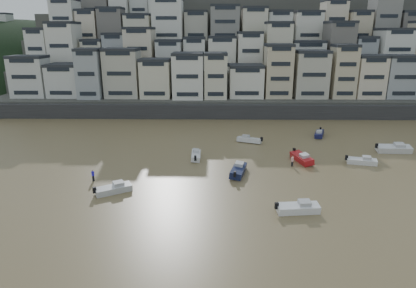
{
  "coord_description": "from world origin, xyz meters",
  "views": [
    {
      "loc": [
        3.04,
        -25.21,
        21.02
      ],
      "look_at": [
        2.12,
        30.0,
        4.0
      ],
      "focal_mm": 32.0,
      "sensor_mm": 36.0,
      "label": 1
    }
  ],
  "objects_px": {
    "person_pink": "(292,161)",
    "boat_d": "(362,160)",
    "boat_j": "(113,188)",
    "boat_g": "(394,148)",
    "boat_f": "(196,155)",
    "boat_e": "(302,157)",
    "boat_h": "(249,139)",
    "person_blue": "(93,175)",
    "boat_i": "(319,133)",
    "boat_c": "(238,169)",
    "boat_a": "(298,207)"
  },
  "relations": [
    {
      "from": "boat_j",
      "to": "boat_g",
      "type": "bearing_deg",
      "value": -9.4
    },
    {
      "from": "boat_a",
      "to": "boat_f",
      "type": "bearing_deg",
      "value": 118.29
    },
    {
      "from": "boat_d",
      "to": "boat_e",
      "type": "xyz_separation_m",
      "value": [
        -9.59,
        1.02,
        0.11
      ]
    },
    {
      "from": "boat_e",
      "to": "person_pink",
      "type": "xyz_separation_m",
      "value": [
        -2.01,
        -2.23,
        0.07
      ]
    },
    {
      "from": "boat_g",
      "to": "boat_h",
      "type": "bearing_deg",
      "value": 169.15
    },
    {
      "from": "boat_f",
      "to": "person_blue",
      "type": "xyz_separation_m",
      "value": [
        -14.43,
        -10.11,
        0.17
      ]
    },
    {
      "from": "person_pink",
      "to": "boat_d",
      "type": "bearing_deg",
      "value": 5.99
    },
    {
      "from": "boat_d",
      "to": "boat_j",
      "type": "bearing_deg",
      "value": -149.36
    },
    {
      "from": "boat_f",
      "to": "person_pink",
      "type": "height_order",
      "value": "person_pink"
    },
    {
      "from": "boat_g",
      "to": "person_blue",
      "type": "height_order",
      "value": "boat_g"
    },
    {
      "from": "boat_h",
      "to": "person_blue",
      "type": "relative_size",
      "value": 2.99
    },
    {
      "from": "boat_f",
      "to": "boat_i",
      "type": "distance_m",
      "value": 28.64
    },
    {
      "from": "boat_d",
      "to": "boat_i",
      "type": "bearing_deg",
      "value": 111.73
    },
    {
      "from": "boat_i",
      "to": "boat_c",
      "type": "bearing_deg",
      "value": -20.15
    },
    {
      "from": "boat_f",
      "to": "boat_i",
      "type": "xyz_separation_m",
      "value": [
        24.84,
        14.25,
        0.01
      ]
    },
    {
      "from": "boat_c",
      "to": "person_pink",
      "type": "xyz_separation_m",
      "value": [
        8.9,
        3.57,
        0.04
      ]
    },
    {
      "from": "boat_g",
      "to": "boat_e",
      "type": "distance_m",
      "value": 18.28
    },
    {
      "from": "boat_f",
      "to": "boat_h",
      "type": "bearing_deg",
      "value": -46.99
    },
    {
      "from": "boat_i",
      "to": "boat_h",
      "type": "bearing_deg",
      "value": -52.86
    },
    {
      "from": "boat_e",
      "to": "boat_i",
      "type": "height_order",
      "value": "boat_e"
    },
    {
      "from": "boat_a",
      "to": "boat_h",
      "type": "height_order",
      "value": "boat_a"
    },
    {
      "from": "boat_a",
      "to": "boat_e",
      "type": "relative_size",
      "value": 0.95
    },
    {
      "from": "boat_j",
      "to": "boat_h",
      "type": "relative_size",
      "value": 1.02
    },
    {
      "from": "boat_j",
      "to": "boat_a",
      "type": "xyz_separation_m",
      "value": [
        23.63,
        -5.29,
        0.04
      ]
    },
    {
      "from": "boat_c",
      "to": "boat_f",
      "type": "height_order",
      "value": "boat_c"
    },
    {
      "from": "boat_a",
      "to": "boat_e",
      "type": "xyz_separation_m",
      "value": [
        4.51,
        18.16,
        0.04
      ]
    },
    {
      "from": "boat_g",
      "to": "boat_f",
      "type": "relative_size",
      "value": 1.27
    },
    {
      "from": "boat_g",
      "to": "boat_i",
      "type": "distance_m",
      "value": 14.76
    },
    {
      "from": "boat_j",
      "to": "person_pink",
      "type": "bearing_deg",
      "value": -8.69
    },
    {
      "from": "boat_e",
      "to": "boat_f",
      "type": "xyz_separation_m",
      "value": [
        -17.73,
        1.25,
        -0.1
      ]
    },
    {
      "from": "boat_a",
      "to": "boat_f",
      "type": "height_order",
      "value": "boat_a"
    },
    {
      "from": "boat_g",
      "to": "boat_h",
      "type": "height_order",
      "value": "boat_g"
    },
    {
      "from": "boat_j",
      "to": "boat_a",
      "type": "height_order",
      "value": "boat_a"
    },
    {
      "from": "boat_a",
      "to": "boat_g",
      "type": "height_order",
      "value": "boat_g"
    },
    {
      "from": "boat_h",
      "to": "person_blue",
      "type": "height_order",
      "value": "person_blue"
    },
    {
      "from": "boat_i",
      "to": "boat_j",
      "type": "bearing_deg",
      "value": -31.09
    },
    {
      "from": "boat_c",
      "to": "person_blue",
      "type": "bearing_deg",
      "value": 111.84
    },
    {
      "from": "boat_g",
      "to": "boat_c",
      "type": "bearing_deg",
      "value": -156.86
    },
    {
      "from": "boat_a",
      "to": "boat_i",
      "type": "bearing_deg",
      "value": 64.99
    },
    {
      "from": "boat_c",
      "to": "boat_g",
      "type": "height_order",
      "value": "boat_g"
    },
    {
      "from": "boat_e",
      "to": "boat_i",
      "type": "bearing_deg",
      "value": 140.11
    },
    {
      "from": "boat_h",
      "to": "boat_f",
      "type": "bearing_deg",
      "value": 66.25
    },
    {
      "from": "boat_e",
      "to": "boat_d",
      "type": "bearing_deg",
      "value": 68.71
    },
    {
      "from": "boat_j",
      "to": "person_blue",
      "type": "height_order",
      "value": "person_blue"
    },
    {
      "from": "boat_j",
      "to": "person_blue",
      "type": "bearing_deg",
      "value": 104.17
    },
    {
      "from": "boat_j",
      "to": "boat_d",
      "type": "xyz_separation_m",
      "value": [
        37.74,
        11.85,
        -0.03
      ]
    },
    {
      "from": "boat_g",
      "to": "boat_d",
      "type": "height_order",
      "value": "boat_g"
    },
    {
      "from": "boat_d",
      "to": "person_blue",
      "type": "xyz_separation_m",
      "value": [
        -41.75,
        -7.84,
        0.18
      ]
    },
    {
      "from": "boat_a",
      "to": "boat_e",
      "type": "bearing_deg",
      "value": 70.09
    },
    {
      "from": "boat_h",
      "to": "person_pink",
      "type": "xyz_separation_m",
      "value": [
        5.72,
        -13.18,
        0.16
      ]
    }
  ]
}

